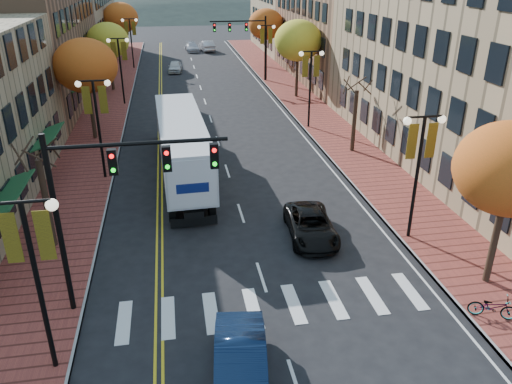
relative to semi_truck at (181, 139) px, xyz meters
name	(u,v)px	position (x,y,z in m)	size (l,w,h in m)	color
ground	(282,341)	(2.81, -16.04, -2.26)	(200.00, 200.00, 0.00)	black
sidewalk_left	(107,109)	(-6.19, 16.46, -2.19)	(4.00, 85.00, 0.15)	brown
sidewalk_right	(300,101)	(11.81, 16.46, -2.19)	(4.00, 85.00, 0.15)	brown
building_left_mid	(11,44)	(-14.19, 19.96, 3.24)	(12.00, 24.00, 11.00)	brown
building_left_far	(62,23)	(-14.19, 44.96, 2.49)	(12.00, 26.00, 9.50)	#9E8966
building_right_mid	(363,33)	(21.31, 25.96, 2.74)	(15.00, 24.00, 10.00)	brown
building_right_far	(310,12)	(21.31, 47.96, 3.24)	(15.00, 20.00, 11.00)	#9E8966
tree_left_a	(47,204)	(-6.19, -8.04, -0.01)	(0.28, 0.28, 4.20)	#382619
tree_left_b	(85,66)	(-6.19, 7.96, 3.18)	(4.48, 4.48, 7.21)	#382619
tree_left_c	(108,41)	(-6.19, 23.96, 2.79)	(4.16, 4.16, 6.69)	#382619
tree_left_d	(120,18)	(-6.19, 41.96, 3.34)	(4.61, 4.61, 7.42)	#382619
tree_right_a	(511,169)	(11.81, -14.04, 2.79)	(4.16, 4.16, 6.69)	#382619
tree_right_b	(354,121)	(11.81, 1.96, -0.01)	(0.28, 0.28, 4.20)	#382619
tree_right_c	(298,41)	(11.81, 17.96, 3.18)	(4.48, 4.48, 7.21)	#382619
tree_right_d	(266,24)	(11.81, 33.96, 3.03)	(4.35, 4.35, 7.00)	#382619
lamp_left_a	(32,255)	(-4.69, -16.04, 2.03)	(1.96, 0.36, 6.05)	black
lamp_left_b	(96,110)	(-4.69, -0.04, 2.03)	(1.96, 0.36, 6.05)	black
lamp_left_c	(120,58)	(-4.69, 17.96, 2.03)	(1.96, 0.36, 6.05)	black
lamp_left_d	(131,34)	(-4.69, 35.96, 2.03)	(1.96, 0.36, 6.05)	black
lamp_right_a	(420,154)	(10.31, -10.04, 2.03)	(1.96, 0.36, 6.05)	black
lamp_right_b	(311,74)	(10.31, 7.96, 2.03)	(1.96, 0.36, 6.05)	black
lamp_right_c	(266,42)	(10.31, 25.96, 2.03)	(1.96, 0.36, 6.05)	black
traffic_mast_near	(111,189)	(-2.67, -13.04, 2.66)	(6.10, 0.35, 7.00)	black
traffic_mast_far	(248,36)	(8.28, 25.96, 2.66)	(6.10, 0.34, 7.00)	black
semi_truck	(181,139)	(0.00, 0.00, 0.00)	(3.08, 15.57, 3.87)	black
navy_sedan	(241,366)	(1.11, -17.73, -1.51)	(1.60, 4.58, 1.51)	#0D1C37
black_suv	(311,225)	(5.74, -9.11, -1.63)	(2.10, 4.56, 1.27)	black
car_far_white	(175,67)	(0.38, 33.06, -1.61)	(1.55, 3.84, 1.31)	silver
car_far_silver	(192,47)	(3.31, 48.79, -1.62)	(1.81, 4.46, 1.29)	#B0AFB7
car_far_oncoming	(207,46)	(5.54, 48.54, -1.48)	(1.66, 4.76, 1.57)	#B7B6BE
bicycle	(493,307)	(10.61, -16.22, -1.66)	(0.60, 1.71, 0.90)	gray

